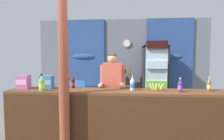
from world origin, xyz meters
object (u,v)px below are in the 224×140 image
Objects in this scene: stall_counter at (118,112)px; soda_bottle_water at (132,84)px; shopkeeper at (112,83)px; banana_bunch at (156,87)px; plastic_lawn_chair at (76,95)px; soda_bottle_cola at (73,82)px; drink_fridge at (155,73)px; bottle_shelf_rack at (122,87)px; soda_bottle_lime_soda at (42,84)px; timber_post at (64,72)px; soda_bottle_iced_tea at (209,85)px; snack_box_biscuit at (47,82)px; soda_bottle_grape_soda at (180,86)px; snack_box_wafer at (23,82)px.

soda_bottle_water reaches higher than stall_counter.
shopkeeper reaches higher than banana_bunch.
soda_bottle_cola is (0.33, -1.28, 0.52)m from plastic_lawn_chair.
bottle_shelf_rack is at bearing 166.87° from drink_fridge.
soda_bottle_lime_soda is at bearing -177.48° from stall_counter.
stall_counter is at bearing -167.78° from banana_bunch.
timber_post is at bearing -160.79° from soda_bottle_water.
shopkeeper is 0.89m from banana_bunch.
soda_bottle_iced_tea is at bearing 2.67° from soda_bottle_water.
soda_bottle_iced_tea is 1.01× the size of soda_bottle_cola.
timber_post is 0.57m from soda_bottle_cola.
soda_bottle_water is at bearing -109.38° from drink_fridge.
snack_box_biscuit is at bearing -165.31° from soda_bottle_cola.
shopkeeper reaches higher than snack_box_biscuit.
plastic_lawn_chair is at bearing 126.73° from stall_counter.
stall_counter is 1.99× the size of drink_fridge.
banana_bunch is at bearing -28.95° from shopkeeper.
plastic_lawn_chair is (-2.08, -0.48, -0.54)m from drink_fridge.
stall_counter is 2.29m from drink_fridge.
drink_fridge is 8.02× the size of soda_bottle_iced_tea.
drink_fridge is 8.24× the size of soda_bottle_grape_soda.
snack_box_biscuit reaches higher than banana_bunch.
snack_box_wafer is (-0.43, 0.18, 0.00)m from soda_bottle_lime_soda.
drink_fridge reaches higher than plastic_lawn_chair.
soda_bottle_cola is 1.49m from banana_bunch.
drink_fridge is at bearing 92.78° from soda_bottle_grape_soda.
snack_box_wafer is 0.89× the size of banana_bunch.
shopkeeper is at bearing 16.13° from snack_box_wafer.
snack_box_biscuit is (-0.46, 0.40, -0.21)m from timber_post.
plastic_lawn_chair is 1.50m from snack_box_biscuit.
timber_post is 0.52m from soda_bottle_lime_soda.
soda_bottle_water is 1.09× the size of snack_box_biscuit.
soda_bottle_lime_soda is at bearing 158.47° from timber_post.
snack_box_biscuit is (-2.80, -0.03, 0.02)m from soda_bottle_iced_tea.
soda_bottle_cola is 0.88m from snack_box_wafer.
soda_bottle_iced_tea is (1.52, 0.20, 0.45)m from stall_counter.
timber_post is at bearing -40.82° from snack_box_biscuit.
soda_bottle_water is (1.51, 0.19, -0.01)m from soda_bottle_lime_soda.
plastic_lawn_chair is at bearing -149.90° from bottle_shelf_rack.
bottle_shelf_rack is 2.77m from snack_box_wafer.
soda_bottle_water is 0.41m from banana_bunch.
snack_box_wafer is at bearing -128.83° from bottle_shelf_rack.
drink_fridge is at bearing -13.13° from bottle_shelf_rack.
timber_post is 1.98m from plastic_lawn_chair.
plastic_lawn_chair is 3.51× the size of snack_box_wafer.
timber_post is 2.70m from bottle_shelf_rack.
drink_fridge is 7.74× the size of snack_box_wafer.
timber_post reaches higher than stall_counter.
soda_bottle_cola is (-1.75, -1.77, -0.02)m from drink_fridge.
snack_box_wafer reaches higher than stall_counter.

